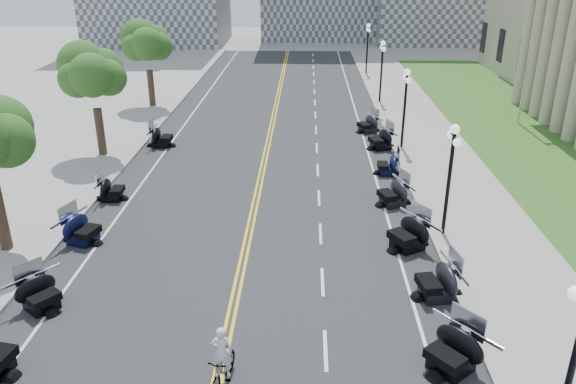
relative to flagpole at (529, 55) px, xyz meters
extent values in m
plane|color=gray|center=(-18.00, -22.00, -5.00)|extent=(160.00, 160.00, 0.00)
cube|color=#333335|center=(-18.00, -12.00, -5.00)|extent=(16.00, 90.00, 0.01)
cube|color=yellow|center=(-18.12, -12.00, -4.99)|extent=(0.12, 90.00, 0.00)
cube|color=yellow|center=(-17.88, -12.00, -4.99)|extent=(0.12, 90.00, 0.00)
cube|color=white|center=(-11.60, -12.00, -4.99)|extent=(0.12, 90.00, 0.00)
cube|color=white|center=(-24.40, -12.00, -4.99)|extent=(0.12, 90.00, 0.00)
cube|color=white|center=(-14.80, -26.00, -4.99)|extent=(0.12, 2.00, 0.00)
cube|color=white|center=(-14.80, -22.00, -4.99)|extent=(0.12, 2.00, 0.00)
cube|color=white|center=(-14.80, -18.00, -4.99)|extent=(0.12, 2.00, 0.00)
cube|color=white|center=(-14.80, -14.00, -4.99)|extent=(0.12, 2.00, 0.00)
cube|color=white|center=(-14.80, -10.00, -4.99)|extent=(0.12, 2.00, 0.00)
cube|color=white|center=(-14.80, -6.00, -4.99)|extent=(0.12, 2.00, 0.00)
cube|color=white|center=(-14.80, -2.00, -4.99)|extent=(0.12, 2.00, 0.00)
cube|color=white|center=(-14.80, 2.00, -4.99)|extent=(0.12, 2.00, 0.00)
cube|color=white|center=(-14.80, 6.00, -4.99)|extent=(0.12, 2.00, 0.00)
cube|color=white|center=(-14.80, 10.00, -4.99)|extent=(0.12, 2.00, 0.00)
cube|color=white|center=(-14.80, 14.00, -4.99)|extent=(0.12, 2.00, 0.00)
cube|color=white|center=(-14.80, 18.00, -4.99)|extent=(0.12, 2.00, 0.00)
cube|color=white|center=(-14.80, 22.00, -4.99)|extent=(0.12, 2.00, 0.00)
cube|color=white|center=(-14.80, 26.00, -4.99)|extent=(0.12, 2.00, 0.00)
cube|color=white|center=(-14.80, 30.00, -4.99)|extent=(0.12, 2.00, 0.00)
cube|color=#9E9991|center=(-7.50, -12.00, -4.92)|extent=(5.00, 90.00, 0.15)
cube|color=#9E9991|center=(-28.50, -12.00, -4.92)|extent=(5.00, 90.00, 0.15)
cube|color=#356023|center=(-0.50, -4.00, -4.95)|extent=(9.00, 60.00, 0.10)
imported|color=#A51414|center=(-17.79, -27.65, -4.44)|extent=(0.95, 1.95, 1.13)
imported|color=silver|center=(-17.79, -27.65, -3.04)|extent=(0.61, 0.40, 1.67)
camera|label=1|loc=(-15.50, -40.34, 6.52)|focal=35.00mm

